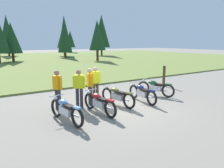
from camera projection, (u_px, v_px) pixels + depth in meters
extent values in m
plane|color=gray|center=(119.00, 106.00, 9.19)|extent=(140.00, 140.00, 0.00)
cube|color=olive|center=(20.00, 61.00, 31.08)|extent=(80.00, 44.00, 0.10)
cylinder|color=#47331E|center=(9.00, 53.00, 40.85)|extent=(0.36, 0.36, 1.20)
cone|color=#193D1E|center=(7.00, 33.00, 40.06)|extent=(3.25, 3.25, 6.75)
cylinder|color=#47331E|center=(65.00, 55.00, 36.58)|extent=(0.36, 0.36, 1.03)
cone|color=#193D1E|center=(65.00, 34.00, 35.85)|extent=(2.48, 2.48, 6.29)
cylinder|color=#47331E|center=(97.00, 56.00, 30.25)|extent=(0.36, 0.36, 1.65)
cone|color=#193D1E|center=(97.00, 35.00, 29.66)|extent=(2.42, 2.42, 4.28)
cylinder|color=#47331E|center=(102.00, 52.00, 42.37)|extent=(0.36, 0.36, 1.76)
cone|color=#193D1E|center=(101.00, 31.00, 41.56)|extent=(3.45, 3.45, 6.38)
cylinder|color=#47331E|center=(13.00, 58.00, 29.44)|extent=(0.36, 0.36, 1.25)
cone|color=#193D1E|center=(11.00, 38.00, 28.89)|extent=(2.70, 2.70, 4.26)
cylinder|color=#47331E|center=(71.00, 50.00, 55.15)|extent=(0.36, 0.36, 1.48)
cone|color=#193D1E|center=(70.00, 39.00, 54.57)|extent=(2.56, 2.56, 4.35)
cylinder|color=#47331E|center=(65.00, 52.00, 40.95)|extent=(0.36, 0.36, 1.73)
cone|color=#193D1E|center=(64.00, 36.00, 40.32)|extent=(2.80, 2.80, 4.60)
torus|color=black|center=(56.00, 108.00, 7.81)|extent=(0.23, 0.71, 0.70)
torus|color=black|center=(77.00, 117.00, 6.81)|extent=(0.23, 0.71, 0.70)
cube|color=silver|center=(66.00, 111.00, 7.30)|extent=(0.32, 0.67, 0.28)
ellipsoid|color=#598CC6|center=(63.00, 102.00, 7.37)|extent=(0.35, 0.52, 0.22)
cube|color=black|center=(69.00, 106.00, 7.10)|extent=(0.31, 0.51, 0.10)
cube|color=#598CC6|center=(77.00, 108.00, 6.74)|extent=(0.20, 0.34, 0.06)
cylinder|color=silver|center=(57.00, 95.00, 7.63)|extent=(0.61, 0.15, 0.03)
sphere|color=silver|center=(55.00, 98.00, 7.74)|extent=(0.14, 0.14, 0.14)
cylinder|color=silver|center=(74.00, 115.00, 7.20)|extent=(0.17, 0.55, 0.07)
torus|color=black|center=(89.00, 101.00, 8.71)|extent=(0.19, 0.71, 0.70)
torus|color=black|center=(110.00, 109.00, 7.65)|extent=(0.19, 0.71, 0.70)
cube|color=silver|center=(99.00, 104.00, 8.17)|extent=(0.28, 0.66, 0.28)
ellipsoid|color=#AD1919|center=(96.00, 96.00, 8.25)|extent=(0.32, 0.51, 0.22)
cube|color=black|center=(102.00, 99.00, 7.96)|extent=(0.28, 0.50, 0.10)
cube|color=#AD1919|center=(110.00, 100.00, 7.58)|extent=(0.18, 0.34, 0.06)
cylinder|color=silver|center=(91.00, 90.00, 8.53)|extent=(0.62, 0.11, 0.03)
sphere|color=silver|center=(89.00, 92.00, 8.65)|extent=(0.14, 0.14, 0.14)
cylinder|color=silver|center=(107.00, 107.00, 8.05)|extent=(0.14, 0.55, 0.07)
torus|color=black|center=(107.00, 95.00, 9.73)|extent=(0.22, 0.71, 0.70)
torus|color=black|center=(129.00, 101.00, 8.73)|extent=(0.22, 0.71, 0.70)
cube|color=silver|center=(117.00, 97.00, 9.22)|extent=(0.31, 0.67, 0.28)
ellipsoid|color=brown|center=(115.00, 90.00, 9.29)|extent=(0.34, 0.52, 0.22)
cube|color=black|center=(121.00, 93.00, 9.02)|extent=(0.30, 0.51, 0.10)
cube|color=brown|center=(129.00, 93.00, 8.66)|extent=(0.19, 0.34, 0.06)
cylinder|color=silver|center=(109.00, 85.00, 9.56)|extent=(0.62, 0.14, 0.03)
sphere|color=silver|center=(107.00, 87.00, 9.67)|extent=(0.14, 0.14, 0.14)
cylinder|color=silver|center=(124.00, 100.00, 9.12)|extent=(0.17, 0.55, 0.07)
torus|color=black|center=(134.00, 92.00, 10.38)|extent=(0.15, 0.71, 0.70)
torus|color=black|center=(152.00, 98.00, 9.18)|extent=(0.15, 0.71, 0.70)
cube|color=silver|center=(142.00, 94.00, 9.77)|extent=(0.24, 0.65, 0.28)
ellipsoid|color=navy|center=(140.00, 87.00, 9.87)|extent=(0.29, 0.50, 0.22)
cube|color=black|center=(145.00, 90.00, 9.54)|extent=(0.25, 0.49, 0.10)
cube|color=navy|center=(152.00, 91.00, 9.11)|extent=(0.16, 0.33, 0.06)
cylinder|color=silver|center=(135.00, 82.00, 10.19)|extent=(0.62, 0.07, 0.03)
sphere|color=silver|center=(134.00, 84.00, 10.32)|extent=(0.14, 0.14, 0.14)
cylinder|color=silver|center=(148.00, 97.00, 9.60)|extent=(0.11, 0.55, 0.07)
torus|color=black|center=(144.00, 87.00, 11.34)|extent=(0.35, 0.69, 0.70)
torus|color=black|center=(168.00, 91.00, 10.53)|extent=(0.35, 0.69, 0.70)
cube|color=silver|center=(155.00, 88.00, 10.92)|extent=(0.42, 0.67, 0.28)
ellipsoid|color=#144C23|center=(152.00, 83.00, 10.97)|extent=(0.42, 0.54, 0.22)
cube|color=black|center=(159.00, 85.00, 10.75)|extent=(0.38, 0.53, 0.10)
cube|color=#144C23|center=(168.00, 84.00, 10.46)|extent=(0.25, 0.35, 0.06)
cylinder|color=silver|center=(145.00, 78.00, 11.18)|extent=(0.59, 0.26, 0.03)
sphere|color=silver|center=(143.00, 81.00, 11.27)|extent=(0.14, 0.14, 0.14)
cylinder|color=silver|center=(162.00, 90.00, 10.88)|extent=(0.27, 0.54, 0.07)
cylinder|color=#2D2D38|center=(91.00, 96.00, 9.19)|extent=(0.14, 0.14, 0.88)
cylinder|color=#2D2D38|center=(90.00, 95.00, 9.36)|extent=(0.14, 0.14, 0.88)
cube|color=orange|center=(90.00, 80.00, 9.13)|extent=(0.30, 0.40, 0.56)
sphere|color=tan|center=(90.00, 71.00, 9.05)|extent=(0.22, 0.22, 0.22)
cylinder|color=orange|center=(91.00, 81.00, 8.92)|extent=(0.09, 0.09, 0.52)
cylinder|color=orange|center=(89.00, 79.00, 9.35)|extent=(0.09, 0.09, 0.52)
cylinder|color=#2D2D38|center=(77.00, 98.00, 8.86)|extent=(0.14, 0.14, 0.88)
cylinder|color=#2D2D38|center=(82.00, 98.00, 8.84)|extent=(0.14, 0.14, 0.88)
cube|color=#D8EA19|center=(79.00, 82.00, 8.71)|extent=(0.42, 0.40, 0.56)
sphere|color=#9E7051|center=(79.00, 72.00, 8.63)|extent=(0.22, 0.22, 0.22)
cylinder|color=#D8EA19|center=(74.00, 82.00, 8.75)|extent=(0.09, 0.09, 0.52)
cylinder|color=#D8EA19|center=(84.00, 82.00, 8.68)|extent=(0.09, 0.09, 0.52)
cylinder|color=#2D2D38|center=(57.00, 99.00, 8.70)|extent=(0.14, 0.14, 0.88)
cylinder|color=#2D2D38|center=(59.00, 100.00, 8.59)|extent=(0.14, 0.14, 0.88)
cube|color=orange|center=(57.00, 83.00, 8.50)|extent=(0.32, 0.41, 0.56)
sphere|color=#9E7051|center=(57.00, 73.00, 8.42)|extent=(0.22, 0.22, 0.22)
cylinder|color=orange|center=(54.00, 82.00, 8.65)|extent=(0.09, 0.09, 0.52)
cylinder|color=orange|center=(61.00, 84.00, 8.36)|extent=(0.09, 0.09, 0.52)
cylinder|color=#4C4233|center=(97.00, 92.00, 9.92)|extent=(0.14, 0.14, 0.88)
cylinder|color=#4C4233|center=(94.00, 92.00, 9.82)|extent=(0.14, 0.14, 0.88)
cube|color=#D8EA19|center=(95.00, 77.00, 9.73)|extent=(0.37, 0.23, 0.56)
sphere|color=tan|center=(95.00, 69.00, 9.65)|extent=(0.22, 0.22, 0.22)
cylinder|color=#D8EA19|center=(100.00, 77.00, 9.86)|extent=(0.09, 0.09, 0.52)
cylinder|color=#D8EA19|center=(91.00, 78.00, 9.60)|extent=(0.09, 0.09, 0.52)
cube|color=#47331E|center=(164.00, 76.00, 13.22)|extent=(0.12, 0.12, 1.32)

